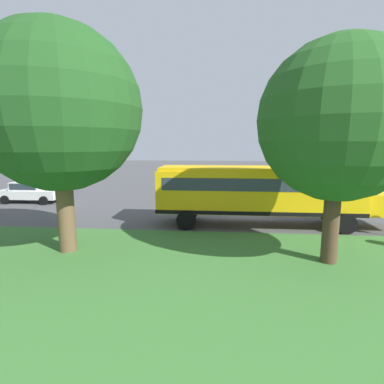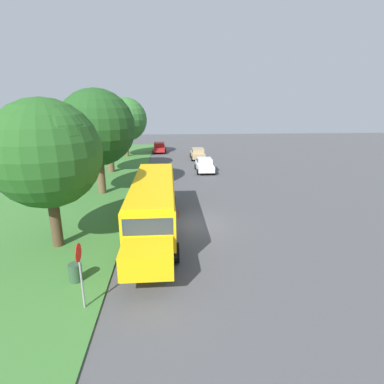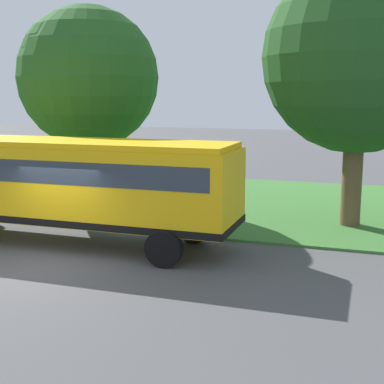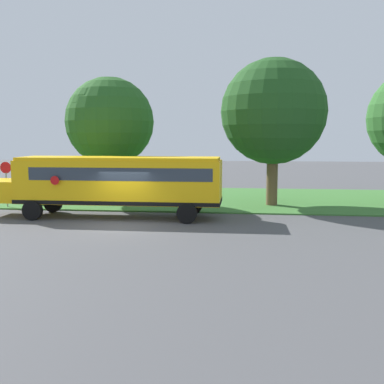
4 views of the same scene
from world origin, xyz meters
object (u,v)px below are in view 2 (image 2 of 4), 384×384
object	(u,v)px
school_bus	(153,201)
car_red_furthest	(159,147)
car_white_nearest	(204,164)
oak_tree_beside_bus	(48,152)
oak_tree_roadside_mid	(97,126)
oak_tree_far_end	(109,126)
stop_sign	(80,269)
oak_tree_across_road	(124,119)
trash_bin	(76,273)
car_tan_middle	(198,153)

from	to	relation	value
school_bus	car_red_furthest	world-z (taller)	school_bus
car_white_nearest	oak_tree_beside_bus	distance (m)	21.36
car_red_furthest	oak_tree_roadside_mid	world-z (taller)	oak_tree_roadside_mid
oak_tree_far_end	stop_sign	world-z (taller)	oak_tree_far_end
oak_tree_far_end	oak_tree_across_road	xyz separation A→B (m)	(0.11, 10.77, 0.15)
oak_tree_beside_bus	oak_tree_far_end	size ratio (longest dim) A/B	0.96
oak_tree_roadside_mid	stop_sign	xyz separation A→B (m)	(2.56, -15.65, -4.07)
car_red_furthest	trash_bin	size ratio (longest dim) A/B	4.89
oak_tree_far_end	stop_sign	bearing A→B (deg)	-82.53
car_tan_middle	car_red_furthest	distance (m)	8.66
car_white_nearest	trash_bin	xyz separation A→B (m)	(-8.25, -21.83, -0.43)
oak_tree_roadside_mid	trash_bin	bearing A→B (deg)	-82.91
oak_tree_across_road	stop_sign	distance (m)	35.10
school_bus	oak_tree_far_end	xyz separation A→B (m)	(-5.50, 16.77, 3.36)
car_red_furthest	oak_tree_across_road	xyz separation A→B (m)	(-4.84, -3.76, 4.55)
school_bus	car_white_nearest	xyz separation A→B (m)	(5.05, 16.47, -1.05)
car_white_nearest	oak_tree_beside_bus	size ratio (longest dim) A/B	0.56
oak_tree_roadside_mid	oak_tree_far_end	world-z (taller)	oak_tree_roadside_mid
school_bus	oak_tree_far_end	distance (m)	17.97
trash_bin	oak_tree_across_road	bearing A→B (deg)	93.80
oak_tree_far_end	stop_sign	distance (m)	24.46
oak_tree_far_end	oak_tree_across_road	distance (m)	10.77
car_red_furthest	oak_tree_roadside_mid	bearing A→B (deg)	-100.80
car_red_furthest	car_tan_middle	bearing A→B (deg)	-49.72
oak_tree_beside_bus	car_tan_middle	bearing A→B (deg)	69.15
oak_tree_roadside_mid	school_bus	bearing A→B (deg)	-59.73
car_white_nearest	trash_bin	distance (m)	23.34
oak_tree_far_end	oak_tree_across_road	size ratio (longest dim) A/B	0.97
stop_sign	oak_tree_far_end	bearing A→B (deg)	97.47
car_red_furthest	oak_tree_beside_bus	xyz separation A→B (m)	(-4.50, -33.14, 4.40)
car_tan_middle	car_white_nearest	bearing A→B (deg)	-90.00
car_white_nearest	car_red_furthest	bearing A→B (deg)	110.68
oak_tree_roadside_mid	oak_tree_across_road	bearing A→B (deg)	91.41
car_tan_middle	oak_tree_roadside_mid	size ratio (longest dim) A/B	0.50
school_bus	car_red_furthest	bearing A→B (deg)	91.01
oak_tree_across_road	oak_tree_beside_bus	bearing A→B (deg)	-89.35
school_bus	oak_tree_across_road	size ratio (longest dim) A/B	1.46
school_bus	stop_sign	distance (m)	7.61
oak_tree_beside_bus	oak_tree_across_road	distance (m)	29.38
stop_sign	oak_tree_beside_bus	bearing A→B (deg)	116.60
car_tan_middle	stop_sign	world-z (taller)	stop_sign
school_bus	stop_sign	xyz separation A→B (m)	(-2.35, -7.23, -0.19)
car_white_nearest	stop_sign	bearing A→B (deg)	-107.34
oak_tree_across_road	trash_bin	size ratio (longest dim) A/B	9.43
school_bus	oak_tree_roadside_mid	xyz separation A→B (m)	(-4.92, 8.42, 3.89)
car_red_furthest	school_bus	bearing A→B (deg)	-88.99
car_white_nearest	trash_bin	bearing A→B (deg)	-110.70
oak_tree_beside_bus	school_bus	bearing A→B (deg)	19.98
car_red_furthest	stop_sign	distance (m)	38.58
car_red_furthest	oak_tree_roadside_mid	xyz separation A→B (m)	(-4.36, -22.88, 4.93)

